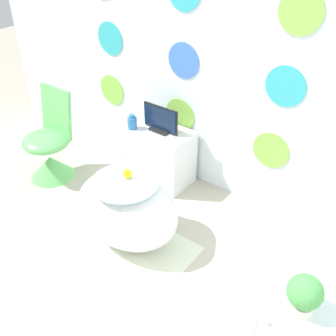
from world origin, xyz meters
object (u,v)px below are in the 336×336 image
object	(u,v)px
chair	(50,152)
tv	(160,120)
bathtub	(127,209)
vase	(132,122)
potted_plant_left	(304,294)

from	to	relation	value
chair	tv	size ratio (longest dim) A/B	2.36
bathtub	chair	world-z (taller)	chair
bathtub	tv	bearing A→B (deg)	109.81
bathtub	chair	distance (m)	1.17
tv	chair	bearing A→B (deg)	-145.80
chair	vase	size ratio (longest dim) A/B	6.19
chair	tv	bearing A→B (deg)	34.20
tv	vase	world-z (taller)	tv
tv	vase	size ratio (longest dim) A/B	2.62
bathtub	potted_plant_left	distance (m)	1.45
bathtub	vase	bearing A→B (deg)	127.61
chair	bathtub	bearing A→B (deg)	-9.34
bathtub	tv	xyz separation A→B (m)	(-0.28, 0.78, 0.35)
vase	potted_plant_left	xyz separation A→B (m)	(1.92, -0.84, -0.02)
bathtub	chair	bearing A→B (deg)	170.66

